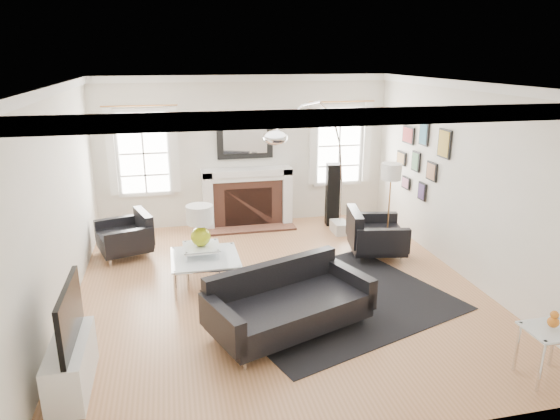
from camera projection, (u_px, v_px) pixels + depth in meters
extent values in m
plane|color=#AB7347|center=(279.00, 288.00, 7.03)|extent=(6.00, 6.00, 0.00)
cube|color=silver|center=(245.00, 151.00, 9.41)|extent=(5.50, 0.04, 2.80)
cube|color=silver|center=(362.00, 294.00, 3.82)|extent=(5.50, 0.04, 2.80)
cube|color=silver|center=(58.00, 205.00, 6.05)|extent=(0.04, 6.00, 2.80)
cube|color=silver|center=(465.00, 182.00, 7.18)|extent=(0.04, 6.00, 2.80)
cube|color=white|center=(279.00, 84.00, 6.19)|extent=(5.50, 6.00, 0.02)
cube|color=white|center=(279.00, 89.00, 6.21)|extent=(5.50, 6.00, 0.12)
cube|color=white|center=(208.00, 200.00, 9.32)|extent=(0.18, 0.38, 1.10)
cube|color=white|center=(286.00, 195.00, 9.63)|extent=(0.18, 0.38, 1.10)
cube|color=white|center=(247.00, 172.00, 9.33)|extent=(1.70, 0.38, 0.12)
cube|color=white|center=(247.00, 177.00, 9.36)|extent=(1.50, 0.34, 0.10)
cube|color=brown|center=(247.00, 202.00, 9.52)|extent=(1.30, 0.30, 0.90)
cube|color=black|center=(248.00, 207.00, 9.45)|extent=(0.90, 0.10, 0.76)
cube|color=brown|center=(250.00, 228.00, 9.40)|extent=(1.70, 0.50, 0.04)
cube|color=black|center=(245.00, 139.00, 9.30)|extent=(1.05, 0.06, 0.75)
cube|color=white|center=(245.00, 139.00, 9.26)|extent=(0.82, 0.02, 0.55)
cube|color=white|center=(144.00, 153.00, 8.98)|extent=(1.00, 0.05, 1.60)
cube|color=white|center=(143.00, 153.00, 8.96)|extent=(0.84, 0.02, 1.44)
cube|color=white|center=(111.00, 153.00, 8.76)|extent=(0.14, 0.05, 1.55)
cube|color=white|center=(175.00, 150.00, 8.99)|extent=(0.14, 0.05, 1.55)
cube|color=white|center=(339.00, 145.00, 9.75)|extent=(1.00, 0.05, 1.60)
cube|color=white|center=(339.00, 146.00, 9.72)|extent=(0.84, 0.02, 1.44)
cube|color=white|center=(313.00, 145.00, 9.52)|extent=(0.14, 0.05, 1.55)
cube|color=white|center=(367.00, 143.00, 9.75)|extent=(0.14, 0.05, 1.55)
cube|color=black|center=(445.00, 144.00, 7.60)|extent=(0.03, 0.34, 0.44)
cube|color=#AC882E|center=(443.00, 144.00, 7.59)|extent=(0.01, 0.29, 0.39)
cube|color=black|center=(424.00, 134.00, 8.19)|extent=(0.03, 0.28, 0.38)
cube|color=#2E677E|center=(423.00, 134.00, 8.18)|extent=(0.01, 0.23, 0.33)
cube|color=black|center=(408.00, 135.00, 8.73)|extent=(0.03, 0.40, 0.30)
cube|color=#9D3031|center=(407.00, 135.00, 8.73)|extent=(0.01, 0.35, 0.25)
cube|color=black|center=(432.00, 171.00, 8.03)|extent=(0.03, 0.30, 0.30)
cube|color=#9D6947|center=(431.00, 171.00, 8.02)|extent=(0.01, 0.25, 0.25)
cube|color=black|center=(416.00, 161.00, 8.52)|extent=(0.03, 0.26, 0.34)
cube|color=#44714B|center=(415.00, 162.00, 8.52)|extent=(0.01, 0.21, 0.29)
cube|color=black|center=(401.00, 158.00, 9.05)|extent=(0.03, 0.32, 0.24)
cube|color=#9B7342|center=(401.00, 158.00, 9.05)|extent=(0.01, 0.27, 0.19)
cube|color=black|center=(422.00, 191.00, 8.38)|extent=(0.03, 0.24, 0.30)
cube|color=#412D5B|center=(421.00, 191.00, 8.38)|extent=(0.01, 0.19, 0.25)
cube|color=black|center=(406.00, 183.00, 8.94)|extent=(0.03, 0.28, 0.22)
cube|color=#AC647E|center=(405.00, 183.00, 8.93)|extent=(0.01, 0.23, 0.17)
cube|color=white|center=(71.00, 365.00, 4.87)|extent=(0.35, 1.00, 0.50)
cube|color=black|center=(70.00, 315.00, 4.71)|extent=(0.05, 1.00, 0.58)
cube|color=black|center=(334.00, 299.00, 6.70)|extent=(3.49, 3.20, 0.01)
cube|color=black|center=(291.00, 311.00, 5.83)|extent=(2.02, 1.46, 0.30)
cube|color=black|center=(273.00, 281.00, 6.07)|extent=(1.76, 0.78, 0.51)
cube|color=black|center=(222.00, 323.00, 5.33)|extent=(0.44, 0.86, 0.39)
cube|color=black|center=(349.00, 283.00, 6.26)|extent=(0.44, 0.86, 0.39)
cube|color=black|center=(124.00, 241.00, 8.08)|extent=(0.94, 0.94, 0.28)
cube|color=black|center=(144.00, 225.00, 8.18)|extent=(0.35, 0.76, 0.47)
cube|color=black|center=(118.00, 227.00, 8.36)|extent=(0.75, 0.33, 0.36)
cube|color=black|center=(129.00, 241.00, 7.74)|extent=(0.75, 0.33, 0.36)
cube|color=black|center=(377.00, 239.00, 8.07)|extent=(0.97, 0.97, 0.31)
cube|color=black|center=(355.00, 226.00, 7.99)|extent=(0.30, 0.84, 0.52)
cube|color=black|center=(383.00, 241.00, 7.64)|extent=(0.84, 0.28, 0.39)
cube|color=black|center=(372.00, 224.00, 8.43)|extent=(0.84, 0.28, 0.39)
cube|color=silver|center=(205.00, 257.00, 7.05)|extent=(0.94, 0.94, 0.02)
cylinder|color=silver|center=(175.00, 286.00, 6.61)|extent=(0.04, 0.04, 0.42)
cylinder|color=silver|center=(240.00, 280.00, 6.79)|extent=(0.04, 0.04, 0.42)
cylinder|color=silver|center=(174.00, 261.00, 7.42)|extent=(0.04, 0.04, 0.42)
cylinder|color=silver|center=(232.00, 256.00, 7.60)|extent=(0.04, 0.04, 0.42)
cube|color=silver|center=(201.00, 246.00, 7.06)|extent=(0.51, 0.51, 0.02)
cylinder|color=silver|center=(188.00, 271.00, 6.89)|extent=(0.04, 0.04, 0.56)
cylinder|color=silver|center=(219.00, 269.00, 6.98)|extent=(0.04, 0.04, 0.56)
cylinder|color=silver|center=(186.00, 260.00, 7.30)|extent=(0.04, 0.04, 0.56)
cylinder|color=silver|center=(216.00, 257.00, 7.38)|extent=(0.04, 0.04, 0.56)
cube|color=silver|center=(552.00, 330.00, 4.92)|extent=(0.51, 0.43, 0.02)
cylinder|color=silver|center=(541.00, 366.00, 4.80)|extent=(0.04, 0.04, 0.56)
cylinder|color=silver|center=(517.00, 347.00, 5.12)|extent=(0.04, 0.04, 0.56)
cylinder|color=silver|center=(553.00, 342.00, 5.21)|extent=(0.04, 0.04, 0.56)
sphere|color=#B4C418|center=(201.00, 237.00, 7.01)|extent=(0.28, 0.28, 0.28)
cylinder|color=#B4C418|center=(200.00, 227.00, 6.97)|extent=(0.04, 0.04, 0.11)
cylinder|color=white|center=(200.00, 215.00, 6.92)|extent=(0.37, 0.37, 0.26)
sphere|color=orange|center=(553.00, 322.00, 4.90)|extent=(0.11, 0.11, 0.11)
sphere|color=orange|center=(555.00, 315.00, 4.87)|extent=(0.08, 0.08, 0.08)
cube|color=white|center=(340.00, 227.00, 9.18)|extent=(0.27, 0.42, 0.21)
ellipsoid|color=silver|center=(275.00, 138.00, 7.12)|extent=(0.36, 0.36, 0.22)
cylinder|color=#C88445|center=(386.00, 255.00, 8.14)|extent=(0.20, 0.20, 0.03)
cylinder|color=#C88445|center=(388.00, 217.00, 7.94)|extent=(0.02, 0.02, 1.37)
cylinder|color=white|center=(391.00, 172.00, 7.72)|extent=(0.31, 0.31, 0.25)
cube|color=black|center=(333.00, 195.00, 9.50)|extent=(0.27, 0.27, 1.19)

